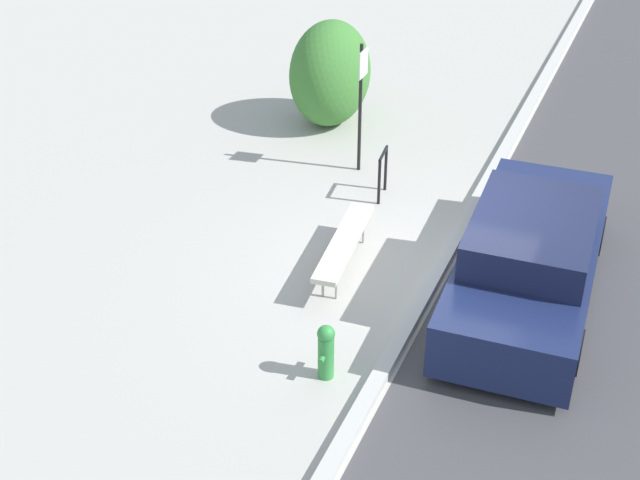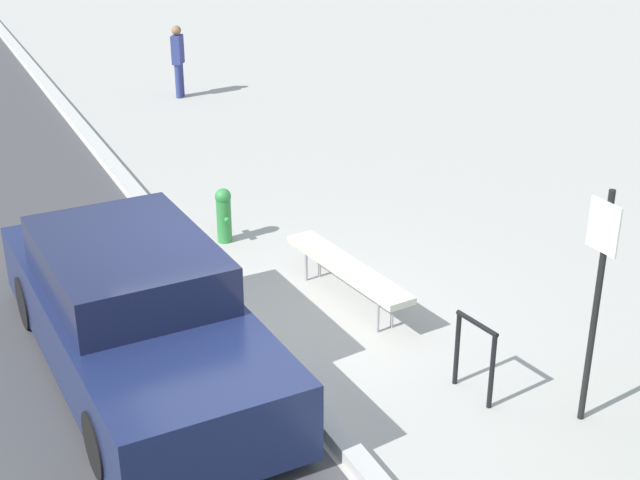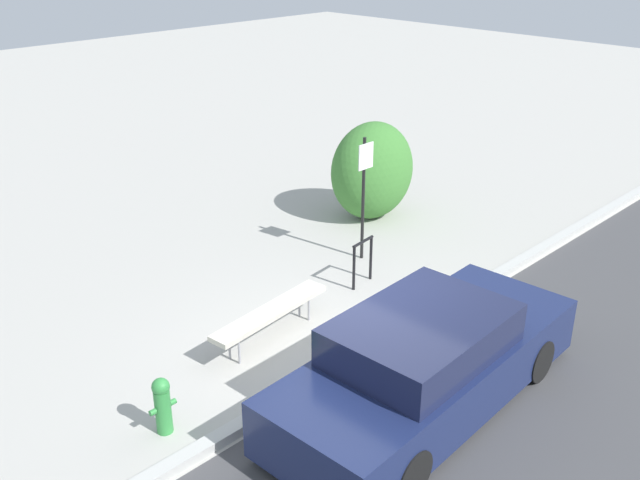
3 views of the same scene
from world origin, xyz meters
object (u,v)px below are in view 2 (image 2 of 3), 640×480
bench (347,268)px  parked_car_near (135,313)px  pedestrian (178,59)px  bike_rack (475,351)px  sign_post (598,287)px  fire_hydrant (224,214)px

bench → parked_car_near: (0.34, -2.59, 0.19)m
bench → pedestrian: bearing=167.3°
bike_rack → sign_post: size_ratio=0.36×
sign_post → parked_car_near: bearing=-127.7°
fire_hydrant → parked_car_near: (2.66, -1.91, 0.23)m
bench → sign_post: (3.04, 0.91, 0.94)m
sign_post → parked_car_near: size_ratio=0.48×
bike_rack → sign_post: sign_post is taller
fire_hydrant → sign_post: bearing=16.5°
bench → bike_rack: (2.26, 0.21, 0.06)m
fire_hydrant → pedestrian: size_ratio=0.50×
sign_post → fire_hydrant: sign_post is taller
bike_rack → parked_car_near: size_ratio=0.17×
fire_hydrant → pedestrian: 7.93m
fire_hydrant → bench: bearing=16.2°
bench → bike_rack: bike_rack is taller
bike_rack → sign_post: (0.77, 0.69, 0.88)m
bench → bike_rack: bearing=-0.9°
bench → parked_car_near: parked_car_near is taller
bench → parked_car_near: size_ratio=0.46×
pedestrian → bike_rack: bearing=-150.8°
bench → sign_post: bearing=10.4°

